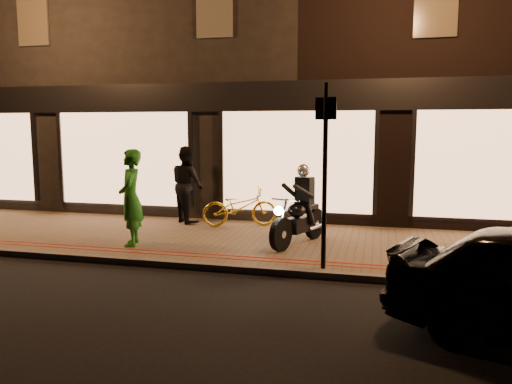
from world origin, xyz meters
TOP-DOWN VIEW (x-y plane):
  - ground at (0.00, 0.00)m, footprint 90.00×90.00m
  - sidewalk at (0.00, 2.00)m, footprint 50.00×4.00m
  - kerb_stone at (0.00, 0.05)m, footprint 50.00×0.14m
  - red_kerb_lines at (0.00, 0.55)m, footprint 50.00×0.26m
  - building_row at (-0.00, 8.99)m, footprint 48.00×10.11m
  - motorcycle at (0.43, 1.84)m, footprint 0.89×1.85m
  - sign_post at (1.08, 0.25)m, footprint 0.35×0.11m
  - bicycle_gold at (-1.20, 3.29)m, footprint 1.84×1.22m
  - person_green at (-2.76, 0.98)m, footprint 0.67×0.80m
  - person_dark at (-2.58, 3.50)m, footprint 1.14×1.13m

SIDE VIEW (x-z plane):
  - ground at x=0.00m, z-range 0.00..0.00m
  - sidewalk at x=0.00m, z-range 0.00..0.12m
  - kerb_stone at x=0.00m, z-range 0.00..0.12m
  - red_kerb_lines at x=0.00m, z-range 0.12..0.13m
  - bicycle_gold at x=-1.20m, z-range 0.12..1.03m
  - motorcycle at x=0.43m, z-range -0.06..1.53m
  - person_dark at x=-2.58m, z-range 0.12..1.98m
  - person_green at x=-2.76m, z-range 0.12..2.01m
  - sign_post at x=1.08m, z-range 0.30..3.30m
  - building_row at x=0.00m, z-range 0.00..8.50m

